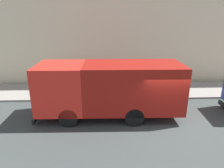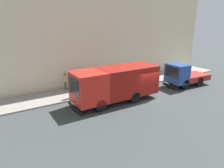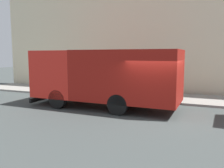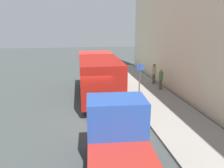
# 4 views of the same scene
# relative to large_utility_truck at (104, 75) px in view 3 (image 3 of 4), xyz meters

# --- Properties ---
(ground) EXTENTS (80.00, 80.00, 0.00)m
(ground) POSITION_rel_large_utility_truck_xyz_m (-0.87, -2.89, -1.71)
(ground) COLOR #393F3E
(sidewalk) EXTENTS (3.44, 30.00, 0.12)m
(sidewalk) POSITION_rel_large_utility_truck_xyz_m (3.85, -2.89, -1.64)
(sidewalk) COLOR gray
(sidewalk) RESTS_ON ground
(building_facade) EXTENTS (0.50, 30.00, 12.56)m
(building_facade) POSITION_rel_large_utility_truck_xyz_m (6.07, -2.89, 4.57)
(building_facade) COLOR beige
(building_facade) RESTS_ON ground
(large_utility_truck) EXTENTS (2.68, 7.82, 2.99)m
(large_utility_truck) POSITION_rel_large_utility_truck_xyz_m (0.00, 0.00, 0.00)
(large_utility_truck) COLOR red
(large_utility_truck) RESTS_ON ground
(pedestrian_walking) EXTENTS (0.43, 0.43, 1.75)m
(pedestrian_walking) POSITION_rel_large_utility_truck_xyz_m (5.09, 2.73, -0.65)
(pedestrian_walking) COLOR #575644
(pedestrian_walking) RESTS_ON sidewalk
(pedestrian_standing) EXTENTS (0.45, 0.45, 1.61)m
(pedestrian_standing) POSITION_rel_large_utility_truck_xyz_m (5.04, 1.00, -0.73)
(pedestrian_standing) COLOR brown
(pedestrian_standing) RESTS_ON sidewalk
(pedestrian_third) EXTENTS (0.52, 0.52, 1.70)m
(pedestrian_third) POSITION_rel_large_utility_truck_xyz_m (2.64, 2.98, -0.69)
(pedestrian_third) COLOR #473D4D
(pedestrian_third) RESTS_ON sidewalk
(traffic_cone_orange) EXTENTS (0.41, 0.41, 0.59)m
(traffic_cone_orange) POSITION_rel_large_utility_truck_xyz_m (2.60, 3.08, -1.29)
(traffic_cone_orange) COLOR orange
(traffic_cone_orange) RESTS_ON sidewalk
(street_sign_post) EXTENTS (0.44, 0.08, 2.59)m
(street_sign_post) POSITION_rel_large_utility_truck_xyz_m (2.51, -1.73, -0.05)
(street_sign_post) COLOR #4C5156
(street_sign_post) RESTS_ON sidewalk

